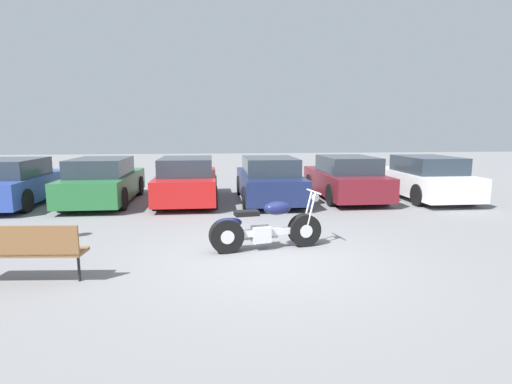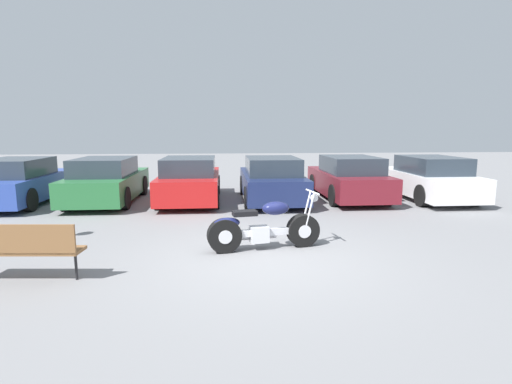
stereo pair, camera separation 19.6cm
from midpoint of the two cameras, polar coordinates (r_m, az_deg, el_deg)
name	(u,v)px [view 1 (the left image)]	position (r m, az deg, el deg)	size (l,w,h in m)	color
ground_plane	(267,258)	(7.07, 0.83, -9.40)	(60.00, 60.00, 0.00)	slate
motorcycle	(265,228)	(7.46, 0.53, -5.18)	(2.15, 0.76, 1.07)	black
parked_car_blue	(14,183)	(13.82, -31.59, 1.09)	(1.82, 4.17, 1.37)	#2D479E
parked_car_green	(103,182)	(12.98, -21.39, 1.38)	(1.82, 4.17, 1.37)	#286B38
parked_car_red	(187,181)	(12.51, -10.24, 1.60)	(1.82, 4.17, 1.37)	red
parked_car_navy	(269,180)	(12.41, 1.39, 1.68)	(1.82, 4.17, 1.37)	#19234C
parked_car_maroon	(345,178)	(13.18, 12.22, 1.91)	(1.82, 4.17, 1.37)	maroon
parked_car_white	(424,178)	(13.94, 22.45, 1.81)	(1.82, 4.17, 1.37)	white
park_bench	(23,248)	(6.74, -31.08, -6.81)	(1.71, 0.54, 0.89)	brown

